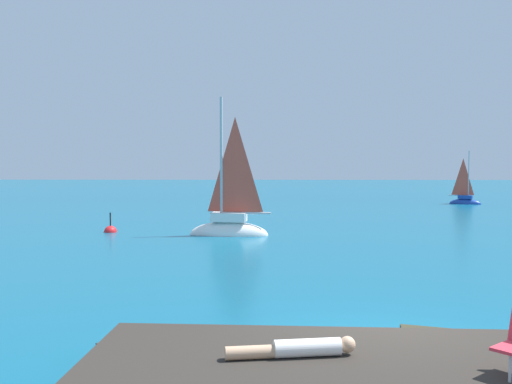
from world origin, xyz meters
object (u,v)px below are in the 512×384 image
at_px(person_sunbather, 298,348).
at_px(marker_buoy, 111,232).
at_px(sailboat_near, 229,227).
at_px(sailboat_far, 465,201).

distance_m(person_sunbather, marker_buoy, 19.01).
relative_size(sailboat_near, person_sunbather, 3.60).
bearing_deg(person_sunbather, sailboat_near, -92.10).
bearing_deg(marker_buoy, sailboat_far, 38.11).
height_order(sailboat_near, person_sunbather, sailboat_near).
bearing_deg(marker_buoy, person_sunbather, -67.75).
relative_size(sailboat_far, marker_buoy, 3.66).
bearing_deg(sailboat_far, sailboat_near, -104.04).
xyz_separation_m(sailboat_far, person_sunbather, (-13.66, -33.94, 0.44)).
bearing_deg(person_sunbather, marker_buoy, -76.54).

